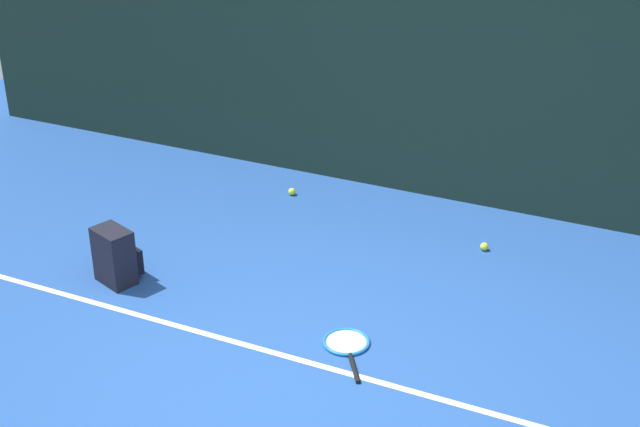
% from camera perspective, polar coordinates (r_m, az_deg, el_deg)
% --- Properties ---
extents(ground_plane, '(12.00, 12.00, 0.00)m').
position_cam_1_polar(ground_plane, '(5.79, -1.70, -10.52)').
color(ground_plane, '#234C93').
extents(back_fence, '(10.00, 0.10, 2.94)m').
position_cam_1_polar(back_fence, '(7.68, 8.35, 11.11)').
color(back_fence, '#192D23').
rests_on(back_fence, ground).
extents(court_line, '(9.00, 0.05, 0.00)m').
position_cam_1_polar(court_line, '(5.93, -0.82, -9.44)').
color(court_line, white).
rests_on(court_line, ground).
extents(tennis_racket, '(0.48, 0.61, 0.03)m').
position_cam_1_polar(tennis_racket, '(6.08, 1.73, -8.33)').
color(tennis_racket, black).
rests_on(tennis_racket, ground).
extents(backpack, '(0.35, 0.35, 0.44)m').
position_cam_1_polar(backpack, '(6.86, -12.87, -2.68)').
color(backpack, black).
rests_on(backpack, ground).
extents(tennis_ball_by_fence, '(0.07, 0.07, 0.07)m').
position_cam_1_polar(tennis_ball_by_fence, '(8.12, -1.80, 1.40)').
color(tennis_ball_by_fence, '#CCE033').
rests_on(tennis_ball_by_fence, ground).
extents(tennis_ball_mid_court, '(0.07, 0.07, 0.07)m').
position_cam_1_polar(tennis_ball_mid_court, '(7.31, 10.42, -2.09)').
color(tennis_ball_mid_court, '#CCE033').
rests_on(tennis_ball_mid_court, ground).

